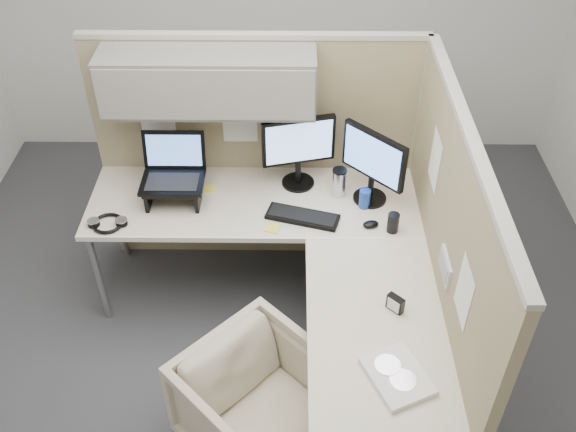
{
  "coord_description": "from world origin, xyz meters",
  "views": [
    {
      "loc": [
        0.13,
        -2.47,
        3.15
      ],
      "look_at": [
        0.1,
        0.25,
        0.85
      ],
      "focal_mm": 40.0,
      "sensor_mm": 36.0,
      "label": 1
    }
  ],
  "objects_px": {
    "desk": "(292,253)",
    "office_chair": "(259,401)",
    "monitor_left": "(299,147)",
    "keyboard": "(303,217)"
  },
  "relations": [
    {
      "from": "office_chair",
      "to": "keyboard",
      "type": "relative_size",
      "value": 1.64
    },
    {
      "from": "office_chair",
      "to": "keyboard",
      "type": "distance_m",
      "value": 1.08
    },
    {
      "from": "monitor_left",
      "to": "keyboard",
      "type": "bearing_deg",
      "value": -99.57
    },
    {
      "from": "desk",
      "to": "office_chair",
      "type": "distance_m",
      "value": 0.82
    },
    {
      "from": "office_chair",
      "to": "keyboard",
      "type": "xyz_separation_m",
      "value": [
        0.22,
        0.98,
        0.4
      ]
    },
    {
      "from": "desk",
      "to": "office_chair",
      "type": "height_order",
      "value": "desk"
    },
    {
      "from": "desk",
      "to": "office_chair",
      "type": "bearing_deg",
      "value": -102.42
    },
    {
      "from": "office_chair",
      "to": "monitor_left",
      "type": "xyz_separation_m",
      "value": [
        0.19,
        1.31,
        0.66
      ]
    },
    {
      "from": "desk",
      "to": "monitor_left",
      "type": "distance_m",
      "value": 0.66
    },
    {
      "from": "desk",
      "to": "monitor_left",
      "type": "height_order",
      "value": "monitor_left"
    }
  ]
}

